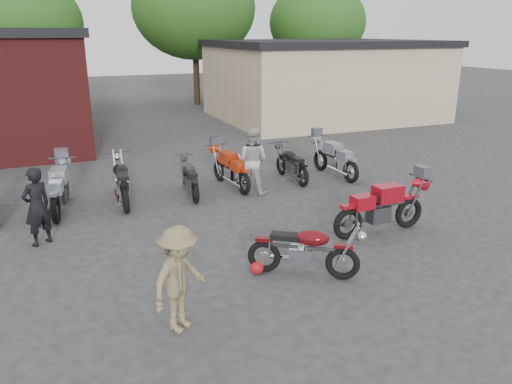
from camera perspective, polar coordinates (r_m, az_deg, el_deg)
name	(u,v)px	position (r m, az deg, el deg)	size (l,w,h in m)	color
ground	(321,269)	(9.34, 7.44, -8.69)	(90.00, 90.00, 0.00)	#2D2D2F
stucco_building	(322,82)	(25.72, 7.57, 12.33)	(10.00, 8.00, 3.50)	tan
tree_1	(25,41)	(29.21, -24.86, 15.38)	(5.92, 5.92, 7.40)	#214312
tree_2	(195,27)	(30.35, -7.02, 18.18)	(7.04, 7.04, 8.80)	#214312
tree_3	(317,38)	(33.43, 6.95, 17.11)	(6.08, 6.08, 7.60)	#214312
vintage_motorcycle	(305,247)	(8.82, 5.67, -6.27)	(1.92, 0.63, 1.12)	#570A0F
sportbike	(382,205)	(10.93, 14.19, -1.46)	(2.20, 0.73, 1.28)	#A10D1A
helmet	(257,268)	(9.03, 0.11, -8.66)	(0.26, 0.26, 0.23)	#A41114
person_dark	(37,207)	(10.91, -23.76, -1.53)	(0.59, 0.39, 1.63)	black
person_light	(252,160)	(13.24, -0.42, 3.63)	(0.87, 0.68, 1.80)	#ADADA9
person_tan	(179,279)	(7.27, -8.75, -9.82)	(1.03, 0.59, 1.60)	olive
row_bike_1	(59,187)	(12.79, -21.58, 0.55)	(2.14, 0.71, 1.24)	#8E939B
row_bike_2	(122,179)	(12.97, -15.12, 1.45)	(2.16, 0.71, 1.25)	black
row_bike_3	(190,176)	(13.24, -7.58, 1.78)	(1.80, 0.59, 1.05)	black
row_bike_4	(230,167)	(13.82, -2.95, 2.88)	(2.02, 0.67, 1.17)	red
row_bike_5	(291,162)	(14.54, 4.06, 3.44)	(1.88, 0.62, 1.09)	black
row_bike_6	(335,157)	(15.08, 8.97, 4.02)	(2.09, 0.69, 1.21)	gray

